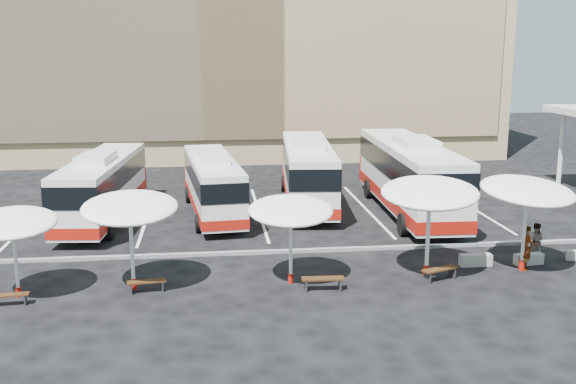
{
  "coord_description": "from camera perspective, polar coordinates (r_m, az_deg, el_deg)",
  "views": [
    {
      "loc": [
        -2.65,
        -27.7,
        8.92
      ],
      "look_at": [
        1.0,
        3.0,
        2.2
      ],
      "focal_mm": 42.0,
      "sensor_mm": 36.0,
      "label": 1
    }
  ],
  "objects": [
    {
      "name": "wood_bench_3",
      "position": [
        26.98,
        12.75,
        -6.54
      ],
      "size": [
        1.59,
        0.97,
        0.48
      ],
      "rotation": [
        0.0,
        0.0,
        0.38
      ],
      "color": "black",
      "rests_on": "ground"
    },
    {
      "name": "bus_0",
      "position": [
        36.27,
        -15.44,
        0.57
      ],
      "size": [
        3.48,
        11.6,
        3.63
      ],
      "rotation": [
        0.0,
        0.0,
        -0.09
      ],
      "color": "silver",
      "rests_on": "ground"
    },
    {
      "name": "sunshade_4",
      "position": [
        28.3,
        19.61,
        0.06
      ],
      "size": [
        4.56,
        4.59,
        3.87
      ],
      "rotation": [
        0.0,
        0.0,
        0.27
      ],
      "color": "silver",
      "rests_on": "ground"
    },
    {
      "name": "bus_3",
      "position": [
        36.92,
        10.21,
        1.54
      ],
      "size": [
        3.46,
        13.49,
        4.25
      ],
      "rotation": [
        0.0,
        0.0,
        -0.03
      ],
      "color": "silver",
      "rests_on": "ground"
    },
    {
      "name": "passenger_0",
      "position": [
        29.0,
        19.6,
        -4.49
      ],
      "size": [
        0.75,
        0.8,
        1.83
      ],
      "primitive_type": "imported",
      "rotation": [
        0.0,
        0.0,
        0.92
      ],
      "color": "black",
      "rests_on": "ground"
    },
    {
      "name": "sunshade_0",
      "position": [
        25.83,
        -22.3,
        -2.45
      ],
      "size": [
        3.63,
        3.67,
        3.26
      ],
      "rotation": [
        0.0,
        0.0,
        0.18
      ],
      "color": "silver",
      "rests_on": "ground"
    },
    {
      "name": "wood_bench_2",
      "position": [
        25.29,
        2.98,
        -7.51
      ],
      "size": [
        1.61,
        0.5,
        0.49
      ],
      "rotation": [
        0.0,
        0.0,
        -0.05
      ],
      "color": "black",
      "rests_on": "ground"
    },
    {
      "name": "bay_lines",
      "position": [
        36.9,
        -2.46,
        -1.73
      ],
      "size": [
        24.15,
        12.0,
        0.01
      ],
      "color": "white",
      "rests_on": "ground"
    },
    {
      "name": "wood_bench_0",
      "position": [
        25.8,
        -22.55,
        -8.2
      ],
      "size": [
        1.36,
        0.48,
        0.41
      ],
      "rotation": [
        0.0,
        0.0,
        0.09
      ],
      "color": "black",
      "rests_on": "ground"
    },
    {
      "name": "ground",
      "position": [
        29.23,
        -1.26,
        -5.51
      ],
      "size": [
        120.0,
        120.0,
        0.0
      ],
      "primitive_type": "plane",
      "color": "black",
      "rests_on": "ground"
    },
    {
      "name": "sunshade_1",
      "position": [
        25.25,
        -13.25,
        -1.33
      ],
      "size": [
        3.66,
        3.71,
        3.68
      ],
      "rotation": [
        0.0,
        0.0,
        0.04
      ],
      "color": "silver",
      "rests_on": "ground"
    },
    {
      "name": "sunshade_3",
      "position": [
        26.56,
        11.92,
        -0.08
      ],
      "size": [
        4.74,
        4.77,
        3.96
      ],
      "rotation": [
        0.0,
        0.0,
        -0.3
      ],
      "color": "silver",
      "rests_on": "ground"
    },
    {
      "name": "curb_divider",
      "position": [
        29.68,
        -1.35,
        -5.08
      ],
      "size": [
        34.0,
        0.25,
        0.15
      ],
      "primitive_type": "cube",
      "color": "black",
      "rests_on": "ground"
    },
    {
      "name": "bus_1",
      "position": [
        36.39,
        -6.39,
        0.8
      ],
      "size": [
        3.32,
        10.88,
        3.4
      ],
      "rotation": [
        0.0,
        0.0,
        0.1
      ],
      "color": "silver",
      "rests_on": "ground"
    },
    {
      "name": "wood_bench_1",
      "position": [
        25.63,
        -11.88,
        -7.58
      ],
      "size": [
        1.46,
        0.56,
        0.44
      ],
      "rotation": [
        0.0,
        0.0,
        0.13
      ],
      "color": "black",
      "rests_on": "ground"
    },
    {
      "name": "sunshade_2",
      "position": [
        25.28,
        0.23,
        -1.59
      ],
      "size": [
        3.3,
        3.34,
        3.37
      ],
      "rotation": [
        0.0,
        0.0,
        -0.02
      ],
      "color": "silver",
      "rests_on": "ground"
    },
    {
      "name": "conc_bench_1",
      "position": [
        29.93,
        19.69,
        -5.36
      ],
      "size": [
        1.25,
        0.56,
        0.45
      ],
      "primitive_type": "cube",
      "rotation": [
        0.0,
        0.0,
        0.14
      ],
      "color": "gray",
      "rests_on": "ground"
    },
    {
      "name": "conc_bench_0",
      "position": [
        29.07,
        15.59,
        -5.57
      ],
      "size": [
        1.31,
        0.44,
        0.49
      ],
      "primitive_type": "cube",
      "rotation": [
        0.0,
        0.0,
        -0.0
      ],
      "color": "gray",
      "rests_on": "ground"
    },
    {
      "name": "bus_2",
      "position": [
        38.55,
        1.67,
        1.87
      ],
      "size": [
        3.6,
        12.32,
        3.85
      ],
      "rotation": [
        0.0,
        0.0,
        -0.09
      ],
      "color": "silver",
      "rests_on": "ground"
    },
    {
      "name": "sandstone_building",
      "position": [
        59.75,
        -4.39,
        15.78
      ],
      "size": [
        42.0,
        18.25,
        29.6
      ],
      "color": "tan",
      "rests_on": "ground"
    },
    {
      "name": "passenger_1",
      "position": [
        30.62,
        20.25,
        -3.92
      ],
      "size": [
        0.95,
        0.88,
        1.58
      ],
      "primitive_type": "imported",
      "rotation": [
        0.0,
        0.0,
        2.68
      ],
      "color": "black",
      "rests_on": "ground"
    }
  ]
}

